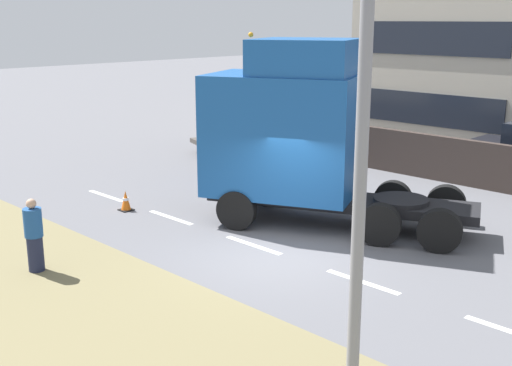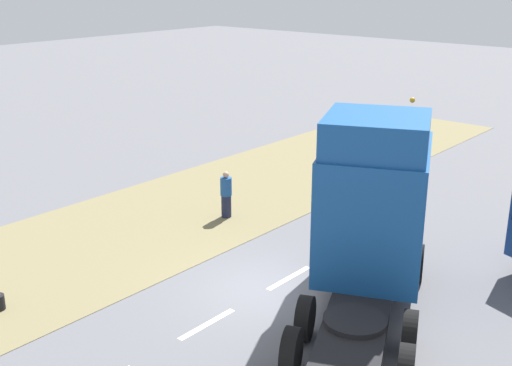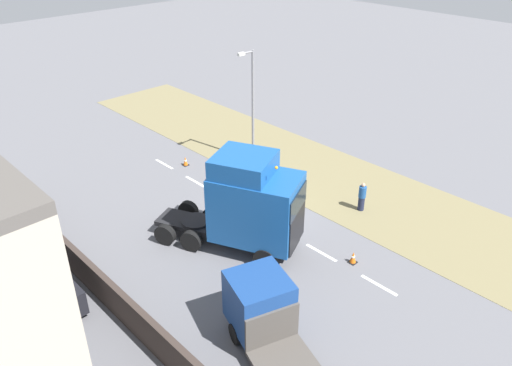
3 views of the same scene
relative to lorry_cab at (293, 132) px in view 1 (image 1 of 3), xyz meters
The scene contains 10 objects.
ground_plane 3.58m from the lorry_cab, 144.34° to the right, with size 120.00×120.00×0.00m, color slate.
grass_verge 8.62m from the lorry_cab, 169.34° to the right, with size 7.00×44.00×0.01m.
lane_markings 3.93m from the lorry_cab, 133.72° to the right, with size 0.16×17.80×0.00m.
boundary_wall 7.23m from the lorry_cab, 12.57° to the right, with size 0.25×24.00×1.52m.
building_block 16.48m from the lorry_cab, ahead, with size 11.73×7.56×10.57m.
lorry_cab is the anchor object (origin of this frame).
flatbed_truck 6.00m from the lorry_cab, 51.62° to the left, with size 3.87×6.31×2.63m.
lamp_post 9.40m from the lorry_cab, 133.96° to the right, with size 1.29×0.35×7.08m.
pedestrian 6.97m from the lorry_cab, 166.38° to the left, with size 0.39×0.39×1.64m.
traffic_cone_lead 5.25m from the lorry_cab, 122.78° to the left, with size 0.36×0.36×0.58m.
Camera 1 is at (-10.47, -9.39, 5.33)m, focal length 45.00 mm.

